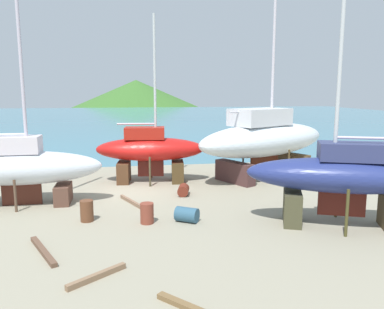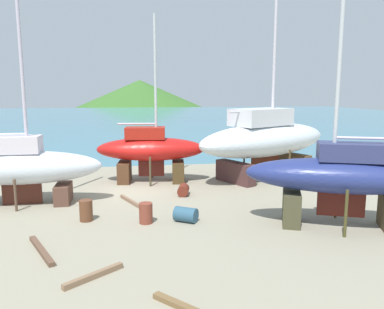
% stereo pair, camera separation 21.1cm
% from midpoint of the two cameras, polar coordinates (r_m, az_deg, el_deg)
% --- Properties ---
extents(ground_plane, '(49.64, 49.64, 0.00)m').
position_cam_midpoint_polar(ground_plane, '(16.59, -8.22, -9.92)').
color(ground_plane, gray).
extents(sea_water, '(141.27, 102.22, 0.01)m').
position_cam_midpoint_polar(sea_water, '(79.37, -8.74, 5.37)').
color(sea_water, teal).
rests_on(sea_water, ground).
extents(headland_hill, '(91.45, 91.45, 19.59)m').
position_cam_midpoint_polar(headland_hill, '(157.16, -7.69, 7.35)').
color(headland_hill, '#396829').
rests_on(headland_hill, ground).
extents(sailboat_small_center, '(7.69, 2.35, 11.36)m').
position_cam_midpoint_polar(sailboat_small_center, '(20.16, -23.96, -1.71)').
color(sailboat_small_center, brown).
rests_on(sailboat_small_center, ground).
extents(sailboat_far_slipway, '(7.98, 4.76, 12.12)m').
position_cam_midpoint_polar(sailboat_far_slipway, '(16.54, 21.92, -3.08)').
color(sailboat_far_slipway, '#43412A').
rests_on(sailboat_far_slipway, ground).
extents(sailboat_large_starboard, '(10.98, 8.16, 15.69)m').
position_cam_midpoint_polar(sailboat_large_starboard, '(24.78, 11.11, 2.31)').
color(sailboat_large_starboard, brown).
rests_on(sailboat_large_starboard, ground).
extents(sailboat_mid_port, '(6.68, 2.78, 9.84)m').
position_cam_midpoint_polar(sailboat_mid_port, '(23.24, -5.92, 0.66)').
color(sailboat_mid_port, '#48351C').
rests_on(sailboat_mid_port, ground).
extents(barrel_tar_black, '(0.75, 0.96, 0.57)m').
position_cam_midpoint_polar(barrel_tar_black, '(20.40, -1.00, -5.30)').
color(barrel_tar_black, maroon).
rests_on(barrel_tar_black, ground).
extents(barrel_tipped_right, '(1.13, 1.03, 0.63)m').
position_cam_midpoint_polar(barrel_tipped_right, '(16.38, -0.56, -8.92)').
color(barrel_tipped_right, '#2F566F').
rests_on(barrel_tipped_right, ground).
extents(barrel_tipped_left, '(0.59, 0.59, 0.86)m').
position_cam_midpoint_polar(barrel_tipped_left, '(16.30, -6.50, -8.64)').
color(barrel_tipped_left, brown).
rests_on(barrel_tipped_left, ground).
extents(barrel_rust_near, '(0.78, 0.78, 0.90)m').
position_cam_midpoint_polar(barrel_rust_near, '(17.04, -15.12, -8.03)').
color(barrel_rust_near, brown).
rests_on(barrel_rust_near, ground).
extents(timber_long_fore, '(1.15, 2.35, 0.17)m').
position_cam_midpoint_polar(timber_long_fore, '(19.20, -8.65, -6.97)').
color(timber_long_fore, '#80614A').
rests_on(timber_long_fore, ground).
extents(timber_short_cross, '(1.37, 2.56, 0.15)m').
position_cam_midpoint_polar(timber_short_cross, '(14.47, -21.07, -13.13)').
color(timber_short_cross, brown).
rests_on(timber_short_cross, ground).
extents(timber_plank_far, '(1.67, 1.35, 0.17)m').
position_cam_midpoint_polar(timber_plank_far, '(12.19, -13.87, -17.08)').
color(timber_plank_far, '#816248').
rests_on(timber_plank_far, ground).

